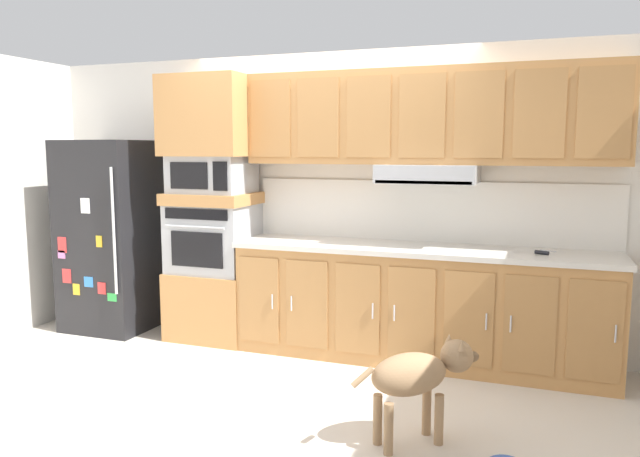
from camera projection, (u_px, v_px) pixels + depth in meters
ground_plane at (282, 379)px, 4.45m from camera, size 9.60×9.60×0.00m
back_kitchen_wall at (331, 198)px, 5.32m from camera, size 6.20×0.12×2.50m
refrigerator at (111, 235)px, 5.66m from camera, size 0.76×0.73×1.76m
oven_base_cabinet at (216, 304)px, 5.44m from camera, size 0.74×0.62×0.60m
built_in_oven at (214, 238)px, 5.36m from camera, size 0.70×0.62×0.60m
appliance_mid_shelf at (213, 198)px, 5.32m from camera, size 0.74×0.62×0.10m
microwave at (212, 174)px, 5.29m from camera, size 0.64×0.54×0.32m
appliance_upper_cabinet at (211, 116)px, 5.22m from camera, size 0.74×0.62×0.68m
lower_cabinet_run at (419, 307)px, 4.80m from camera, size 2.93×0.63×0.88m
countertop_slab at (420, 249)px, 4.74m from camera, size 2.97×0.64×0.04m
backsplash_panel at (427, 212)px, 4.98m from camera, size 2.97×0.02×0.50m
upper_cabinet_with_hood at (426, 121)px, 4.72m from camera, size 2.93×0.48×0.88m
screwdriver at (542, 252)px, 4.40m from camera, size 0.15×0.16×0.03m
dog at (419, 374)px, 3.44m from camera, size 0.66×0.59×0.60m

